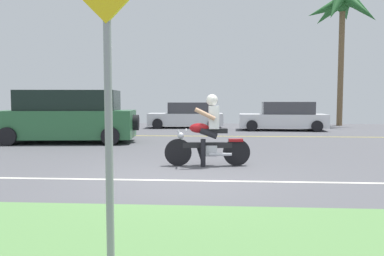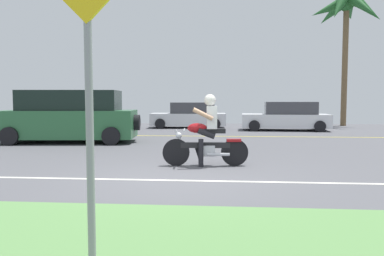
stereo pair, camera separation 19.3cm
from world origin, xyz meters
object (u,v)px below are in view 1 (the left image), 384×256
(motorcyclist, at_px, (208,136))
(street_sign, at_px, (108,87))
(palm_tree_0, at_px, (342,13))
(motorcyclist_distant, at_px, (81,122))
(parked_car_0, at_px, (80,116))
(suv_nearby, at_px, (68,117))
(parked_car_1, at_px, (187,116))
(parked_car_2, at_px, (284,117))

(motorcyclist, relative_size, street_sign, 0.74)
(palm_tree_0, relative_size, motorcyclist_distant, 5.57)
(parked_car_0, bearing_deg, motorcyclist_distant, -68.87)
(motorcyclist_distant, distance_m, street_sign, 15.10)
(suv_nearby, bearing_deg, parked_car_1, 64.18)
(parked_car_2, relative_size, street_sign, 1.64)
(motorcyclist, height_order, parked_car_0, motorcyclist)
(motorcyclist_distant, relative_size, street_sign, 0.53)
(motorcyclist, distance_m, parked_car_2, 11.61)
(suv_nearby, relative_size, palm_tree_0, 0.63)
(parked_car_0, bearing_deg, parked_car_2, 6.86)
(parked_car_1, bearing_deg, motorcyclist_distant, -134.29)
(motorcyclist, height_order, parked_car_2, motorcyclist)
(suv_nearby, distance_m, palm_tree_0, 17.50)
(suv_nearby, height_order, palm_tree_0, palm_tree_0)
(suv_nearby, xyz_separation_m, motorcyclist_distant, (-0.69, 3.23, -0.36))
(parked_car_1, xyz_separation_m, street_sign, (0.91, -18.64, 0.99))
(parked_car_0, distance_m, palm_tree_0, 16.40)
(motorcyclist, height_order, palm_tree_0, palm_tree_0)
(suv_nearby, relative_size, parked_car_1, 1.21)
(street_sign, bearing_deg, motorcyclist, 84.45)
(suv_nearby, distance_m, parked_car_0, 5.31)
(motorcyclist, relative_size, suv_nearby, 0.39)
(street_sign, bearing_deg, parked_car_1, 92.79)
(parked_car_2, distance_m, palm_tree_0, 8.24)
(street_sign, bearing_deg, parked_car_2, 76.04)
(parked_car_0, xyz_separation_m, street_sign, (6.10, -15.96, 0.90))
(parked_car_0, distance_m, parked_car_1, 5.85)
(palm_tree_0, distance_m, street_sign, 23.17)
(parked_car_0, relative_size, parked_car_1, 0.95)
(suv_nearby, relative_size, parked_car_2, 1.15)
(suv_nearby, height_order, motorcyclist_distant, suv_nearby)
(parked_car_1, bearing_deg, palm_tree_0, 14.54)
(parked_car_1, bearing_deg, motorcyclist, -83.09)
(parked_car_0, height_order, parked_car_1, parked_car_0)
(parked_car_2, bearing_deg, suv_nearby, -144.60)
(parked_car_1, relative_size, palm_tree_0, 0.52)
(parked_car_1, height_order, palm_tree_0, palm_tree_0)
(motorcyclist, xyz_separation_m, suv_nearby, (-5.29, 4.65, 0.21))
(parked_car_1, height_order, parked_car_2, parked_car_2)
(parked_car_1, distance_m, parked_car_2, 5.38)
(parked_car_1, bearing_deg, parked_car_0, -152.64)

